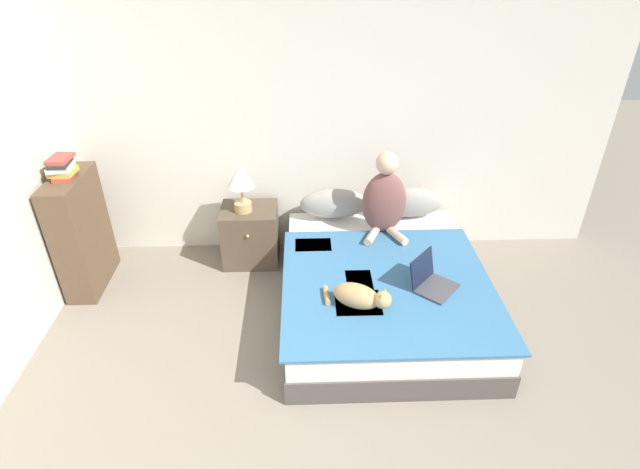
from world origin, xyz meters
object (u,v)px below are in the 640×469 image
(bookshelf, at_px, (81,233))
(pillow_far, at_px, (409,202))
(pillow_near, at_px, (334,204))
(bed, at_px, (382,289))
(cat_tabby, at_px, (360,296))
(table_lamp, at_px, (241,181))
(book_stack_top, at_px, (62,168))
(nightstand, at_px, (251,235))
(laptop_open, at_px, (432,281))
(person_sitting, at_px, (384,199))

(bookshelf, bearing_deg, pillow_far, 7.85)
(pillow_near, height_order, pillow_far, same)
(bed, height_order, cat_tabby, cat_tabby)
(table_lamp, bearing_deg, book_stack_top, -168.20)
(pillow_far, xyz_separation_m, cat_tabby, (-0.59, -1.31, -0.05))
(bed, xyz_separation_m, table_lamp, (-1.18, 0.74, 0.65))
(nightstand, distance_m, table_lamp, 0.58)
(nightstand, distance_m, book_stack_top, 1.66)
(pillow_near, relative_size, pillow_far, 1.00)
(bed, xyz_separation_m, nightstand, (-1.13, 0.77, 0.08))
(pillow_near, distance_m, table_lamp, 0.89)
(table_lamp, bearing_deg, bed, -32.20)
(pillow_far, xyz_separation_m, book_stack_top, (-2.88, -0.40, 0.57))
(pillow_far, bearing_deg, bed, -112.34)
(laptop_open, bearing_deg, person_sitting, 58.79)
(bookshelf, bearing_deg, table_lamp, 11.76)
(bookshelf, bearing_deg, pillow_near, 10.33)
(laptop_open, distance_m, book_stack_top, 3.01)
(laptop_open, bearing_deg, pillow_far, 40.36)
(pillow_far, bearing_deg, pillow_near, 180.00)
(table_lamp, bearing_deg, cat_tabby, -52.08)
(pillow_far, relative_size, table_lamp, 1.41)
(laptop_open, relative_size, nightstand, 0.76)
(bed, xyz_separation_m, bookshelf, (-2.52, 0.46, 0.32))
(cat_tabby, distance_m, book_stack_top, 2.54)
(laptop_open, height_order, bookshelf, bookshelf)
(pillow_near, bearing_deg, pillow_far, 0.00)
(pillow_near, distance_m, bookshelf, 2.21)
(cat_tabby, bearing_deg, bookshelf, -175.67)
(nightstand, bearing_deg, pillow_near, 6.11)
(pillow_near, bearing_deg, table_lamp, -172.03)
(bed, distance_m, person_sitting, 0.79)
(bed, height_order, pillow_far, pillow_far)
(book_stack_top, bearing_deg, pillow_far, 7.87)
(table_lamp, height_order, book_stack_top, book_stack_top)
(pillow_near, relative_size, laptop_open, 1.50)
(pillow_near, height_order, book_stack_top, book_stack_top)
(cat_tabby, xyz_separation_m, nightstand, (-0.89, 1.23, -0.22))
(pillow_far, relative_size, book_stack_top, 2.53)
(pillow_far, bearing_deg, cat_tabby, -114.37)
(pillow_near, bearing_deg, nightstand, -173.89)
(cat_tabby, bearing_deg, person_sitting, 99.56)
(person_sitting, height_order, table_lamp, person_sitting)
(bed, distance_m, pillow_far, 0.99)
(pillow_far, xyz_separation_m, person_sitting, (-0.28, -0.27, 0.18))
(pillow_near, relative_size, bookshelf, 0.61)
(nightstand, relative_size, table_lamp, 1.24)
(pillow_near, xyz_separation_m, book_stack_top, (-2.18, -0.40, 0.57))
(nightstand, xyz_separation_m, bookshelf, (-1.39, -0.31, 0.24))
(table_lamp, xyz_separation_m, book_stack_top, (-1.35, -0.28, 0.27))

